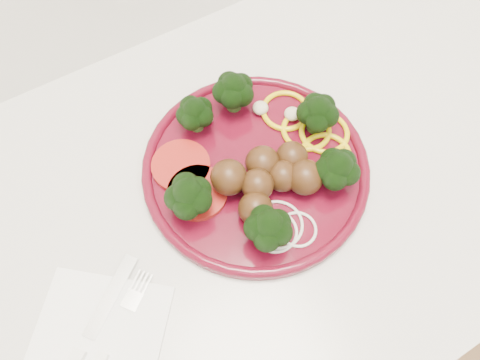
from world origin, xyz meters
TOP-DOWN VIEW (x-y plane):
  - counter at (0.00, 1.70)m, footprint 2.40×0.60m
  - plate at (0.13, 1.71)m, footprint 0.30×0.30m
  - napkin at (-0.14, 1.62)m, footprint 0.20×0.20m
  - knife at (-0.16, 1.62)m, footprint 0.16×0.13m

SIDE VIEW (x-z plane):
  - counter at x=0.00m, z-range 0.00..0.90m
  - napkin at x=-0.14m, z-range 0.90..0.90m
  - knife at x=-0.16m, z-range 0.90..0.91m
  - plate at x=0.13m, z-range 0.89..0.96m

